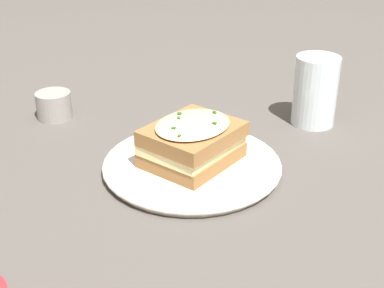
% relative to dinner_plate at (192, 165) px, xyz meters
% --- Properties ---
extents(ground_plane, '(2.40, 2.40, 0.00)m').
position_rel_dinner_plate_xyz_m(ground_plane, '(-0.02, 0.01, -0.01)').
color(ground_plane, '#514C47').
extents(dinner_plate, '(0.25, 0.25, 0.01)m').
position_rel_dinner_plate_xyz_m(dinner_plate, '(0.00, 0.00, 0.00)').
color(dinner_plate, silver).
rests_on(dinner_plate, ground_plane).
extents(sandwich, '(0.16, 0.15, 0.06)m').
position_rel_dinner_plate_xyz_m(sandwich, '(0.00, 0.00, 0.04)').
color(sandwich, olive).
rests_on(sandwich, dinner_plate).
extents(water_glass, '(0.07, 0.07, 0.11)m').
position_rel_dinner_plate_xyz_m(water_glass, '(-0.17, 0.19, 0.05)').
color(water_glass, silver).
rests_on(water_glass, ground_plane).
extents(condiment_pot, '(0.06, 0.06, 0.04)m').
position_rel_dinner_plate_xyz_m(condiment_pot, '(-0.16, -0.24, 0.01)').
color(condiment_pot, gray).
rests_on(condiment_pot, ground_plane).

